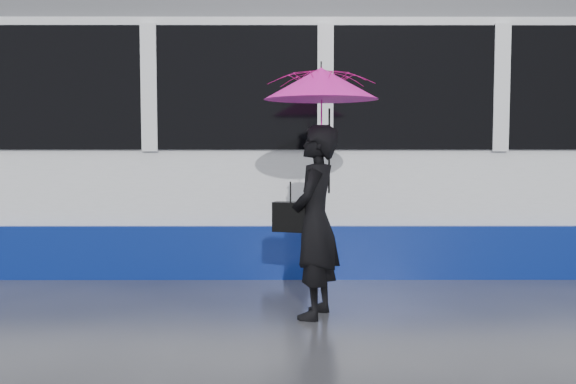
{
  "coord_description": "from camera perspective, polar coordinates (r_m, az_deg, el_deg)",
  "views": [
    {
      "loc": [
        1.06,
        -6.06,
        1.54
      ],
      "look_at": [
        1.07,
        0.07,
        1.1
      ],
      "focal_mm": 40.0,
      "sensor_mm": 36.0,
      "label": 1
    }
  ],
  "objects": [
    {
      "name": "ground",
      "position": [
        6.35,
        -9.9,
        -10.0
      ],
      "size": [
        90.0,
        90.0,
        0.0
      ],
      "primitive_type": "plane",
      "color": "#2A2A2F",
      "rests_on": "ground"
    },
    {
      "name": "rails",
      "position": [
        8.77,
        -7.12,
        -5.97
      ],
      "size": [
        34.0,
        1.51,
        0.02
      ],
      "color": "#3F3D38",
      "rests_on": "ground"
    },
    {
      "name": "tram",
      "position": [
        8.62,
        6.15,
        4.74
      ],
      "size": [
        26.0,
        2.56,
        3.35
      ],
      "color": "white",
      "rests_on": "ground"
    },
    {
      "name": "woman",
      "position": [
        5.75,
        2.41,
        -2.65
      ],
      "size": [
        0.58,
        0.72,
        1.73
      ],
      "primitive_type": "imported",
      "rotation": [
        0.0,
        0.0,
        -1.87
      ],
      "color": "black",
      "rests_on": "ground"
    },
    {
      "name": "umbrella",
      "position": [
        5.72,
        2.95,
        7.64
      ],
      "size": [
        1.27,
        1.27,
        1.17
      ],
      "rotation": [
        0.0,
        0.0,
        -0.3
      ],
      "color": "#DF124E",
      "rests_on": "ground"
    },
    {
      "name": "handbag",
      "position": [
        5.76,
        0.22,
        -2.22
      ],
      "size": [
        0.33,
        0.22,
        0.45
      ],
      "rotation": [
        0.0,
        0.0,
        -0.3
      ],
      "color": "black",
      "rests_on": "ground"
    }
  ]
}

